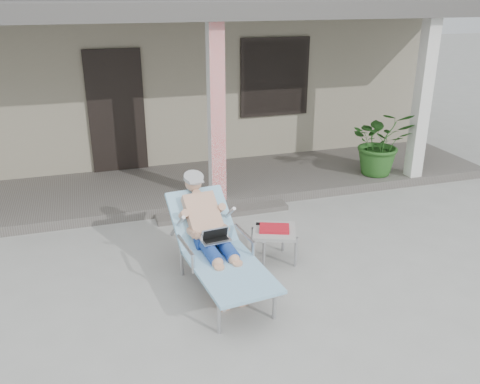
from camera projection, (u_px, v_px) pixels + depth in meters
name	position (u px, v px, depth m)	size (l,w,h in m)	color
ground	(265.00, 275.00, 6.00)	(60.00, 60.00, 0.00)	#9E9E99
house	(166.00, 63.00, 11.15)	(10.40, 5.40, 3.30)	gray
porch_deck	(205.00, 184.00, 8.64)	(10.00, 2.00, 0.15)	#605B56
porch_overhang	(201.00, 16.00, 7.59)	(10.00, 2.30, 2.85)	silver
porch_step	(223.00, 212.00, 7.63)	(2.00, 0.30, 0.07)	#605B56
lounger	(214.00, 223.00, 5.60)	(0.90, 1.92, 1.22)	#B7B7BC
side_table	(274.00, 233.00, 6.19)	(0.67, 0.67, 0.46)	#A1A19C
potted_palm	(381.00, 142.00, 8.69)	(1.03, 0.89, 1.14)	#26591E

